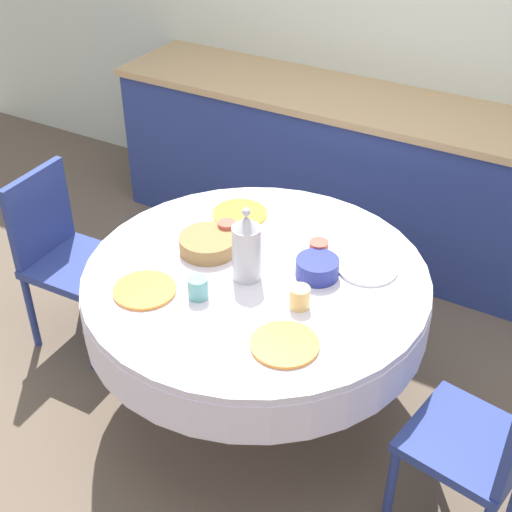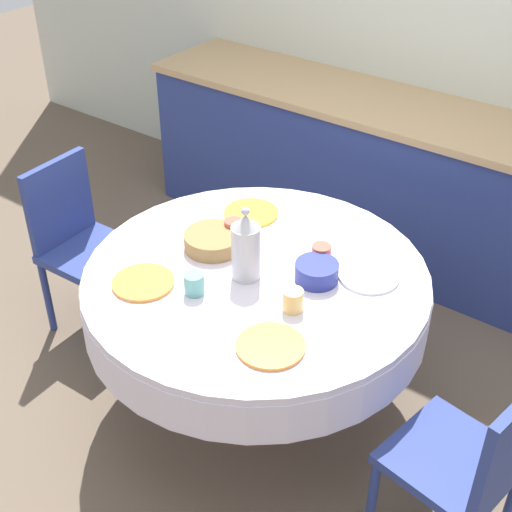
# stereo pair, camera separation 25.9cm
# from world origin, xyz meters

# --- Properties ---
(ground_plane) EXTENTS (12.00, 12.00, 0.00)m
(ground_plane) POSITION_xyz_m (0.00, 0.00, 0.00)
(ground_plane) COLOR brown
(wall_back) EXTENTS (7.00, 0.05, 2.60)m
(wall_back) POSITION_xyz_m (0.00, 1.78, 1.30)
(wall_back) COLOR beige
(wall_back) RESTS_ON ground_plane
(kitchen_counter) EXTENTS (3.24, 0.64, 0.91)m
(kitchen_counter) POSITION_xyz_m (0.00, 1.45, 0.46)
(kitchen_counter) COLOR navy
(kitchen_counter) RESTS_ON ground_plane
(dining_table) EXTENTS (1.40, 1.40, 0.72)m
(dining_table) POSITION_xyz_m (0.00, 0.00, 0.60)
(dining_table) COLOR tan
(dining_table) RESTS_ON ground_plane
(chair_left) EXTENTS (0.46, 0.46, 0.88)m
(chair_left) POSITION_xyz_m (1.02, -0.17, 0.50)
(chair_left) COLOR navy
(chair_left) RESTS_ON ground_plane
(chair_right) EXTENTS (0.41, 0.41, 0.88)m
(chair_right) POSITION_xyz_m (-1.04, -0.04, 0.50)
(chair_right) COLOR navy
(chair_right) RESTS_ON ground_plane
(plate_near_left) EXTENTS (0.24, 0.24, 0.01)m
(plate_near_left) POSITION_xyz_m (-0.31, -0.32, 0.73)
(plate_near_left) COLOR orange
(plate_near_left) RESTS_ON dining_table
(cup_near_left) EXTENTS (0.08, 0.08, 0.09)m
(cup_near_left) POSITION_xyz_m (-0.11, -0.25, 0.77)
(cup_near_left) COLOR #5BA39E
(cup_near_left) RESTS_ON dining_table
(plate_near_right) EXTENTS (0.24, 0.24, 0.01)m
(plate_near_right) POSITION_xyz_m (0.30, -0.33, 0.73)
(plate_near_right) COLOR orange
(plate_near_right) RESTS_ON dining_table
(cup_near_right) EXTENTS (0.08, 0.08, 0.09)m
(cup_near_right) POSITION_xyz_m (0.25, -0.11, 0.77)
(cup_near_right) COLOR #DBB766
(cup_near_right) RESTS_ON dining_table
(plate_far_left) EXTENTS (0.24, 0.24, 0.01)m
(plate_far_left) POSITION_xyz_m (-0.28, 0.35, 0.73)
(plate_far_left) COLOR yellow
(plate_far_left) RESTS_ON dining_table
(cup_far_left) EXTENTS (0.08, 0.08, 0.09)m
(cup_far_left) POSITION_xyz_m (-0.23, 0.15, 0.77)
(cup_far_left) COLOR #CC4C3D
(cup_far_left) RESTS_ON dining_table
(plate_far_right) EXTENTS (0.24, 0.24, 0.01)m
(plate_far_right) POSITION_xyz_m (0.38, 0.24, 0.73)
(plate_far_right) COLOR white
(plate_far_right) RESTS_ON dining_table
(cup_far_right) EXTENTS (0.08, 0.08, 0.09)m
(cup_far_right) POSITION_xyz_m (0.18, 0.21, 0.77)
(cup_far_right) COLOR #CC4C3D
(cup_far_right) RESTS_ON dining_table
(coffee_carafe) EXTENTS (0.11, 0.11, 0.32)m
(coffee_carafe) POSITION_xyz_m (-0.02, -0.04, 0.86)
(coffee_carafe) COLOR #B2B2B7
(coffee_carafe) RESTS_ON dining_table
(bread_basket) EXTENTS (0.24, 0.24, 0.07)m
(bread_basket) POSITION_xyz_m (-0.25, 0.04, 0.76)
(bread_basket) COLOR olive
(bread_basket) RESTS_ON dining_table
(fruit_bowl) EXTENTS (0.17, 0.17, 0.08)m
(fruit_bowl) POSITION_xyz_m (0.22, 0.10, 0.76)
(fruit_bowl) COLOR navy
(fruit_bowl) RESTS_ON dining_table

